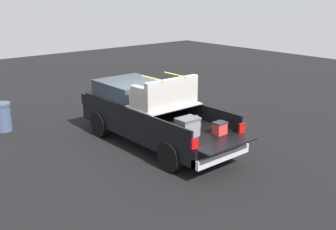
% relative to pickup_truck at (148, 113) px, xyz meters
% --- Properties ---
extents(ground_plane, '(40.00, 40.00, 0.00)m').
position_rel_pickup_truck_xyz_m(ground_plane, '(-0.35, -0.00, -0.95)').
color(ground_plane, black).
extents(pickup_truck, '(6.05, 2.06, 2.23)m').
position_rel_pickup_truck_xyz_m(pickup_truck, '(0.00, 0.00, 0.00)').
color(pickup_truck, black).
rests_on(pickup_truck, ground_plane).
extents(trash_can, '(0.60, 0.60, 0.98)m').
position_rel_pickup_truck_xyz_m(trash_can, '(4.02, 3.13, -0.45)').
color(trash_can, '#3F4C66').
rests_on(trash_can, ground_plane).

